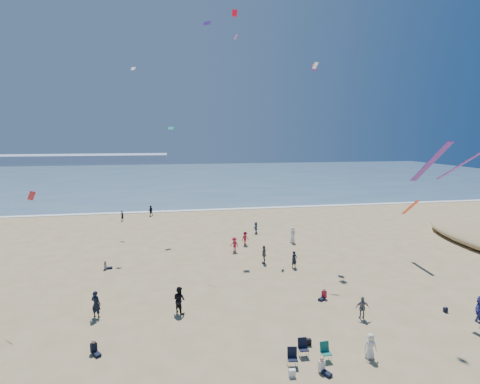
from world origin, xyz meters
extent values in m
cube|color=#476B84|center=(0.00, 95.00, 0.03)|extent=(220.00, 100.00, 0.06)
cube|color=white|center=(0.00, 45.00, 0.04)|extent=(220.00, 1.20, 0.08)
cube|color=#7A8EA8|center=(-60.00, 170.00, 1.60)|extent=(110.00, 20.00, 3.20)
imported|color=#373F98|center=(17.65, 4.24, 0.89)|extent=(1.73, 1.07, 1.78)
imported|color=slate|center=(6.17, 17.98, 0.90)|extent=(0.77, 1.14, 1.80)
imported|color=black|center=(-5.88, 42.14, 0.80)|extent=(0.86, 0.72, 1.61)
imported|color=black|center=(-2.13, 9.08, 0.96)|extent=(1.17, 1.17, 1.91)
imported|color=black|center=(8.67, 16.25, 0.80)|extent=(0.68, 0.55, 1.61)
imported|color=red|center=(3.95, 22.15, 0.78)|extent=(1.13, 1.12, 1.56)
imported|color=#346290|center=(7.89, 29.20, 0.73)|extent=(0.96, 1.40, 1.45)
imported|color=white|center=(8.25, 1.68, 0.73)|extent=(0.76, 0.55, 1.46)
imported|color=white|center=(11.14, 24.25, 0.93)|extent=(0.65, 0.94, 1.86)
imported|color=black|center=(-9.73, 39.41, 0.73)|extent=(0.57, 0.63, 1.46)
imported|color=black|center=(-7.75, 9.42, 0.95)|extent=(0.82, 0.70, 1.89)
imported|color=#B21936|center=(5.59, 24.50, 0.74)|extent=(1.11, 0.94, 1.48)
imported|color=slate|center=(10.08, 5.98, 0.79)|extent=(0.97, 0.52, 1.57)
cube|color=white|center=(3.45, 0.90, 0.20)|extent=(0.35, 0.20, 0.40)
cube|color=black|center=(5.34, 3.55, 0.19)|extent=(0.30, 0.22, 0.38)
cube|color=black|center=(16.36, 5.81, 0.17)|extent=(0.28, 0.18, 0.34)
cube|color=#6E1C9C|center=(13.00, 23.72, 19.57)|extent=(0.62, 0.67, 0.61)
cube|color=pink|center=(6.70, 37.25, 25.70)|extent=(0.57, 0.61, 0.63)
cube|color=#26D5EE|center=(-2.43, 31.11, 13.20)|extent=(0.76, 0.61, 0.31)
cube|color=#532BA3|center=(1.71, 26.24, 24.22)|extent=(0.83, 0.69, 0.45)
cube|color=red|center=(-11.92, 11.39, 8.26)|extent=(0.73, 0.72, 0.57)
cube|color=red|center=(5.37, 30.22, 26.65)|extent=(0.60, 0.32, 0.72)
cube|color=silver|center=(-7.34, 39.44, 21.46)|extent=(0.71, 0.73, 0.47)
cube|color=#6B33A1|center=(8.18, 24.25, 16.15)|extent=(0.50, 0.84, 0.41)
cube|color=white|center=(12.63, 22.53, 19.57)|extent=(0.72, 0.66, 0.62)
cube|color=#6E28A1|center=(17.05, 6.48, 10.31)|extent=(0.35, 3.14, 2.21)
cube|color=#F14419|center=(20.67, 16.67, 5.30)|extent=(0.35, 2.64, 1.87)
cube|color=#572491|center=(11.02, 1.55, 10.94)|extent=(0.35, 3.30, 2.33)
camera|label=1|loc=(-2.35, -16.02, 12.39)|focal=28.00mm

